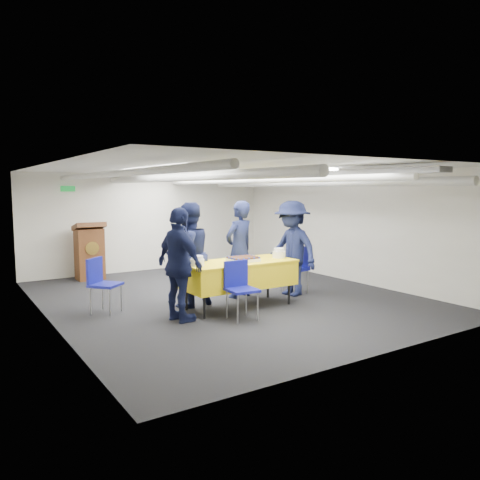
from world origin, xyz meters
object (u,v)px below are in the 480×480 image
(sheet_cake, at_px, (243,259))
(sailor_d, at_px, (292,248))
(serving_table, at_px, (239,274))
(podium, at_px, (89,251))
(chair_near, at_px, (239,284))
(sailor_c, at_px, (180,265))
(chair_left, at_px, (101,279))
(chair_right, at_px, (298,264))
(sailor_b, at_px, (188,255))
(sailor_a, at_px, (239,249))

(sheet_cake, relative_size, sailor_d, 0.27)
(serving_table, distance_m, podium, 4.02)
(chair_near, bearing_deg, sheet_cake, 51.28)
(sailor_c, bearing_deg, chair_near, -122.81)
(chair_left, height_order, sailor_c, sailor_c)
(chair_left, bearing_deg, sailor_d, -11.55)
(chair_left, distance_m, sailor_d, 3.39)
(serving_table, relative_size, sailor_d, 1.08)
(podium, xyz_separation_m, chair_left, (-0.60, -2.86, -0.08))
(sheet_cake, distance_m, chair_left, 2.28)
(sailor_c, distance_m, sailor_d, 2.51)
(chair_right, bearing_deg, chair_left, 171.16)
(sheet_cake, height_order, sailor_c, sailor_c)
(podium, relative_size, chair_near, 1.44)
(serving_table, bearing_deg, sailor_c, -169.53)
(sheet_cake, xyz_separation_m, sailor_c, (-1.21, -0.14, 0.03))
(chair_near, height_order, chair_right, same)
(serving_table, relative_size, sheet_cake, 3.95)
(sheet_cake, relative_size, chair_near, 0.54)
(sheet_cake, relative_size, chair_left, 0.54)
(serving_table, bearing_deg, chair_left, 155.79)
(serving_table, bearing_deg, podium, 110.48)
(sailor_b, relative_size, sailor_c, 1.03)
(serving_table, relative_size, chair_left, 2.15)
(sailor_a, relative_size, sailor_c, 1.03)
(podium, bearing_deg, sheet_cake, -69.41)
(sailor_a, height_order, sailor_b, sailor_a)
(chair_right, xyz_separation_m, sailor_d, (-0.25, -0.12, 0.34))
(serving_table, xyz_separation_m, sailor_a, (0.41, 0.62, 0.31))
(serving_table, distance_m, sailor_d, 1.36)
(chair_left, xyz_separation_m, sailor_d, (3.31, -0.68, 0.34))
(sheet_cake, distance_m, sailor_d, 1.30)
(chair_near, xyz_separation_m, chair_left, (-1.65, 1.46, 0.00))
(chair_left, relative_size, sailor_b, 0.50)
(chair_near, relative_size, chair_left, 1.00)
(sheet_cake, height_order, sailor_b, sailor_b)
(chair_left, xyz_separation_m, sailor_b, (1.35, -0.38, 0.33))
(sailor_a, distance_m, sailor_b, 1.07)
(podium, xyz_separation_m, sailor_d, (2.71, -3.53, 0.25))
(sailor_a, distance_m, sailor_d, 0.97)
(podium, bearing_deg, sailor_a, -59.98)
(chair_near, bearing_deg, sailor_c, 157.15)
(sailor_b, relative_size, sailor_d, 1.00)
(chair_right, bearing_deg, sailor_b, 175.48)
(sailor_c, bearing_deg, sailor_b, -44.63)
(serving_table, distance_m, sailor_a, 0.81)
(serving_table, height_order, sheet_cake, sheet_cake)
(sheet_cake, height_order, sailor_d, sailor_d)
(sheet_cake, xyz_separation_m, sailor_d, (1.27, 0.30, 0.06))
(serving_table, distance_m, chair_right, 1.59)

